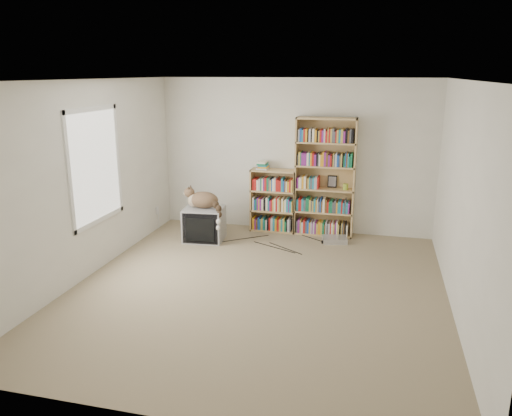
% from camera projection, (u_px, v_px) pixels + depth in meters
% --- Properties ---
extents(floor, '(4.50, 5.00, 0.01)m').
position_uv_depth(floor, '(258.00, 289.00, 6.16)').
color(floor, gray).
rests_on(floor, ground).
extents(wall_back, '(4.50, 0.02, 2.50)m').
position_uv_depth(wall_back, '(295.00, 156.00, 8.17)').
color(wall_back, silver).
rests_on(wall_back, floor).
extents(wall_front, '(4.50, 0.02, 2.50)m').
position_uv_depth(wall_front, '(173.00, 270.00, 3.49)').
color(wall_front, silver).
rests_on(wall_front, floor).
extents(wall_left, '(0.02, 5.00, 2.50)m').
position_uv_depth(wall_left, '(87.00, 180.00, 6.35)').
color(wall_left, silver).
rests_on(wall_left, floor).
extents(wall_right, '(0.02, 5.00, 2.50)m').
position_uv_depth(wall_right, '(463.00, 202.00, 5.30)').
color(wall_right, silver).
rests_on(wall_right, floor).
extents(ceiling, '(4.50, 5.00, 0.02)m').
position_uv_depth(ceiling, '(258.00, 80.00, 5.50)').
color(ceiling, white).
rests_on(ceiling, wall_back).
extents(window, '(0.02, 1.22, 1.52)m').
position_uv_depth(window, '(95.00, 166.00, 6.50)').
color(window, white).
rests_on(window, wall_left).
extents(crt_tv, '(0.65, 0.60, 0.53)m').
position_uv_depth(crt_tv, '(204.00, 224.00, 7.89)').
color(crt_tv, '#9B9B9D').
rests_on(crt_tv, floor).
extents(cat, '(0.70, 0.51, 0.56)m').
position_uv_depth(cat, '(206.00, 203.00, 7.75)').
color(cat, '#332215').
rests_on(cat, crt_tv).
extents(bookcase_tall, '(0.95, 0.30, 1.90)m').
position_uv_depth(bookcase_tall, '(325.00, 180.00, 8.01)').
color(bookcase_tall, tan).
rests_on(bookcase_tall, floor).
extents(bookcase_short, '(0.76, 0.30, 1.04)m').
position_uv_depth(bookcase_short, '(274.00, 202.00, 8.31)').
color(bookcase_short, tan).
rests_on(bookcase_short, floor).
extents(book_stack, '(0.19, 0.24, 0.13)m').
position_uv_depth(book_stack, '(263.00, 165.00, 8.17)').
color(book_stack, red).
rests_on(book_stack, bookcase_short).
extents(green_mug, '(0.08, 0.08, 0.09)m').
position_uv_depth(green_mug, '(346.00, 187.00, 7.93)').
color(green_mug, '#91B233').
rests_on(green_mug, bookcase_tall).
extents(framed_print, '(0.15, 0.05, 0.20)m').
position_uv_depth(framed_print, '(332.00, 181.00, 8.06)').
color(framed_print, black).
rests_on(framed_print, bookcase_tall).
extents(dvd_player, '(0.42, 0.34, 0.09)m').
position_uv_depth(dvd_player, '(335.00, 240.00, 7.82)').
color(dvd_player, silver).
rests_on(dvd_player, floor).
extents(wall_outlet, '(0.01, 0.08, 0.13)m').
position_uv_depth(wall_outlet, '(157.00, 211.00, 8.42)').
color(wall_outlet, silver).
rests_on(wall_outlet, wall_left).
extents(floor_cables, '(1.20, 0.70, 0.01)m').
position_uv_depth(floor_cables, '(278.00, 241.00, 7.87)').
color(floor_cables, black).
rests_on(floor_cables, floor).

